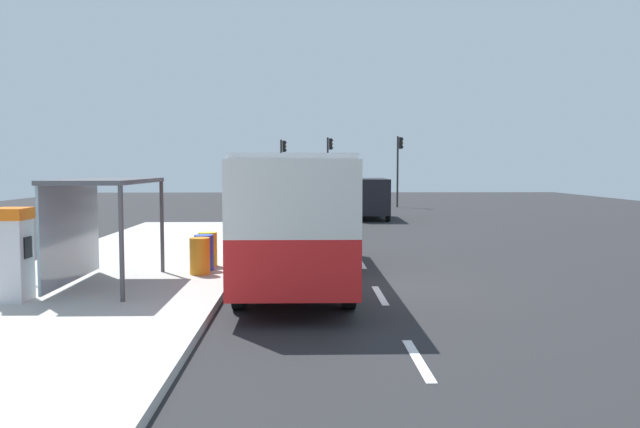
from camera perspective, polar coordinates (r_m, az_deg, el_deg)
The scene contains 22 objects.
ground_plane at distance 29.88m, azimuth 1.46°, elevation -1.56°, with size 56.00×92.00×0.04m, color #262628.
sidewalk_platform at distance 18.58m, azimuth -16.77°, elevation -4.90°, with size 6.20×30.00×0.18m, color beige.
lane_stripe_seg_0 at distance 10.28m, azimuth 8.62°, elevation -12.57°, with size 0.16×2.20×0.01m, color silver.
lane_stripe_seg_1 at distance 15.09m, azimuth 5.29°, elevation -7.14°, with size 0.16×2.20×0.01m, color silver.
lane_stripe_seg_2 at distance 19.99m, azimuth 3.62°, elevation -4.34°, with size 0.16×2.20×0.01m, color silver.
lane_stripe_seg_3 at distance 24.93m, azimuth 2.61°, elevation -2.65°, with size 0.16×2.20×0.01m, color silver.
lane_stripe_seg_4 at distance 29.89m, azimuth 1.94°, elevation -1.51°, with size 0.16×2.20×0.01m, color silver.
lane_stripe_seg_5 at distance 34.86m, azimuth 1.46°, elevation -0.70°, with size 0.16×2.20×0.01m, color silver.
lane_stripe_seg_6 at distance 39.84m, azimuth 1.10°, elevation -0.09°, with size 0.16×2.20×0.01m, color silver.
lane_stripe_seg_7 at distance 44.82m, azimuth 0.82°, elevation 0.38°, with size 0.16×2.20×0.01m, color silver.
bus at distance 17.10m, azimuth -2.14°, elevation 0.42°, with size 2.55×11.01×3.21m.
white_van at distance 37.17m, azimuth 4.30°, elevation 1.65°, with size 2.13×5.24×2.30m.
sedan_near at distance 46.62m, azimuth 3.26°, elevation 1.48°, with size 1.86×4.41×1.52m.
sedan_far at distance 56.70m, azimuth 2.43°, elevation 1.96°, with size 1.90×4.43×1.52m.
ticket_machine at distance 14.80m, azimuth -25.41°, elevation -3.18°, with size 0.66×0.76×1.94m.
recycling_bin_orange at distance 17.08m, azimuth -10.54°, elevation -3.66°, with size 0.52×0.52×0.95m, color orange.
recycling_bin_blue at distance 17.77m, azimuth -10.18°, elevation -3.35°, with size 0.52×0.52×0.95m, color blue.
recycling_bin_yellow at distance 18.45m, azimuth -9.85°, elevation -3.07°, with size 0.52×0.52×0.95m, color yellow.
traffic_light_near_side at distance 48.13m, azimuth 6.97°, elevation 4.72°, with size 0.49×0.28×5.22m.
traffic_light_far_side at distance 48.45m, azimuth -3.32°, elevation 4.58°, with size 0.49×0.28×4.99m.
traffic_light_median at distance 49.26m, azimuth 0.79°, elevation 4.72°, with size 0.49×0.28×5.20m.
bus_shelter at distance 16.01m, azimuth -19.30°, elevation 0.85°, with size 1.80×4.00×2.50m.
Camera 1 is at (-1.49, -15.69, 2.96)m, focal length 36.35 mm.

